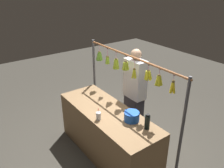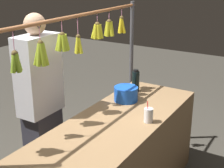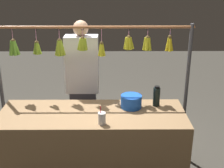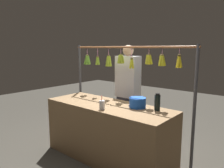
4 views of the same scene
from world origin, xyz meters
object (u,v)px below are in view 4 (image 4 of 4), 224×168
(water_bottle, at_px, (157,102))
(blue_bucket, at_px, (138,103))
(drink_cup, at_px, (102,105))
(vendor_person, at_px, (128,95))

(water_bottle, distance_m, blue_bucket, 0.29)
(water_bottle, relative_size, blue_bucket, 1.02)
(water_bottle, xyz_separation_m, drink_cup, (0.61, 0.44, -0.05))
(blue_bucket, relative_size, vendor_person, 0.13)
(water_bottle, bearing_deg, vendor_person, -31.10)
(vendor_person, bearing_deg, water_bottle, 148.90)
(water_bottle, xyz_separation_m, blue_bucket, (0.29, 0.04, -0.04))
(blue_bucket, bearing_deg, drink_cup, 51.05)
(water_bottle, distance_m, vendor_person, 1.03)
(water_bottle, xyz_separation_m, vendor_person, (0.88, -0.53, -0.11))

